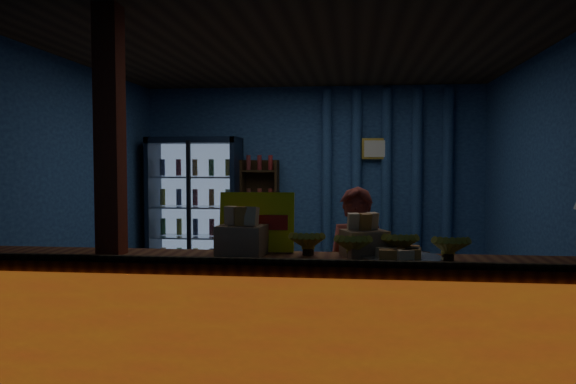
# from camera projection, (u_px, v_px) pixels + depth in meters

# --- Properties ---
(ground) EXTENTS (4.60, 4.60, 0.00)m
(ground) POSITION_uv_depth(u_px,v_px,m) (296.00, 320.00, 5.57)
(ground) COLOR #515154
(ground) RESTS_ON ground
(room_walls) EXTENTS (4.60, 4.60, 4.60)m
(room_walls) POSITION_uv_depth(u_px,v_px,m) (296.00, 162.00, 5.49)
(room_walls) COLOR navy
(room_walls) RESTS_ON ground
(counter) EXTENTS (4.40, 0.57, 0.99)m
(counter) POSITION_uv_depth(u_px,v_px,m) (267.00, 330.00, 3.65)
(counter) COLOR brown
(counter) RESTS_ON ground
(support_post) EXTENTS (0.16, 0.16, 2.60)m
(support_post) POSITION_uv_depth(u_px,v_px,m) (111.00, 202.00, 3.74)
(support_post) COLOR maroon
(support_post) RESTS_ON ground
(beverage_cooler) EXTENTS (1.20, 0.62, 1.90)m
(beverage_cooler) POSITION_uv_depth(u_px,v_px,m) (197.00, 209.00, 7.60)
(beverage_cooler) COLOR black
(beverage_cooler) RESTS_ON ground
(bottle_shelf) EXTENTS (0.50, 0.28, 1.60)m
(bottle_shelf) POSITION_uv_depth(u_px,v_px,m) (260.00, 219.00, 7.65)
(bottle_shelf) COLOR #31220F
(bottle_shelf) RESTS_ON ground
(curtain_folds) EXTENTS (1.74, 0.14, 2.50)m
(curtain_folds) POSITION_uv_depth(u_px,v_px,m) (386.00, 182.00, 7.51)
(curtain_folds) COLOR navy
(curtain_folds) RESTS_ON room_walls
(framed_picture) EXTENTS (0.36, 0.04, 0.28)m
(framed_picture) POSITION_uv_depth(u_px,v_px,m) (375.00, 149.00, 7.46)
(framed_picture) COLOR gold
(framed_picture) RESTS_ON room_walls
(shopkeeper) EXTENTS (0.59, 0.48, 1.39)m
(shopkeeper) POSITION_uv_depth(u_px,v_px,m) (357.00, 280.00, 4.15)
(shopkeeper) COLOR maroon
(shopkeeper) RESTS_ON ground
(green_chair) EXTENTS (0.84, 0.85, 0.61)m
(green_chair) POSITION_uv_depth(u_px,v_px,m) (369.00, 266.00, 6.81)
(green_chair) COLOR #5CB359
(green_chair) RESTS_ON ground
(side_table) EXTENTS (0.57, 0.47, 0.55)m
(side_table) POSITION_uv_depth(u_px,v_px,m) (407.00, 271.00, 6.91)
(side_table) COLOR #31220F
(side_table) RESTS_ON ground
(yellow_sign) EXTENTS (0.52, 0.12, 0.41)m
(yellow_sign) POSITION_uv_depth(u_px,v_px,m) (257.00, 222.00, 3.86)
(yellow_sign) COLOR yellow
(yellow_sign) RESTS_ON counter
(snack_box_left) EXTENTS (0.33, 0.28, 0.32)m
(snack_box_left) POSITION_uv_depth(u_px,v_px,m) (242.00, 238.00, 3.73)
(snack_box_left) COLOR #9E734C
(snack_box_left) RESTS_ON counter
(snack_box_centre) EXTENTS (0.33, 0.31, 0.29)m
(snack_box_centre) POSITION_uv_depth(u_px,v_px,m) (364.00, 241.00, 3.66)
(snack_box_centre) COLOR #9E734C
(snack_box_centre) RESTS_ON counter
(pastry_tray) EXTENTS (0.51, 0.51, 0.08)m
(pastry_tray) POSITION_uv_depth(u_px,v_px,m) (402.00, 256.00, 3.51)
(pastry_tray) COLOR silver
(pastry_tray) RESTS_ON counter
(banana_bunches) EXTENTS (1.15, 0.32, 0.19)m
(banana_bunches) POSITION_uv_depth(u_px,v_px,m) (376.00, 244.00, 3.58)
(banana_bunches) COLOR gold
(banana_bunches) RESTS_ON counter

